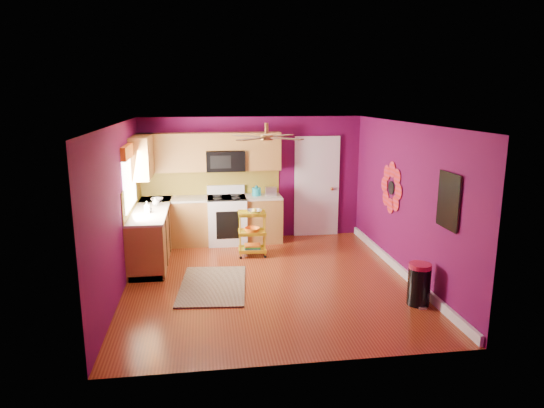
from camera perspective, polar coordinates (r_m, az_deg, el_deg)
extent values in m
plane|color=maroon|center=(7.90, -0.41, -8.99)|extent=(5.00, 5.00, 0.00)
cube|color=#5A0A40|center=(9.96, -2.34, 3.04)|extent=(4.50, 0.04, 2.50)
cube|color=#5A0A40|center=(5.15, 3.30, -6.22)|extent=(4.50, 0.04, 2.50)
cube|color=#5A0A40|center=(7.57, -17.56, -0.64)|extent=(0.04, 5.00, 2.50)
cube|color=#5A0A40|center=(8.13, 15.49, 0.38)|extent=(0.04, 5.00, 2.50)
cube|color=silver|center=(7.35, -0.44, 9.43)|extent=(4.50, 5.00, 0.04)
cube|color=white|center=(8.44, 14.83, -7.48)|extent=(0.05, 4.90, 0.14)
cube|color=brown|center=(9.02, -13.98, -3.57)|extent=(0.60, 2.30, 0.90)
cube|color=brown|center=(9.79, -7.08, -2.01)|extent=(2.80, 0.60, 0.90)
cube|color=beige|center=(8.91, -14.14, -0.67)|extent=(0.63, 2.30, 0.04)
cube|color=beige|center=(9.68, -7.15, 0.68)|extent=(2.80, 0.63, 0.04)
cube|color=black|center=(9.14, -13.85, -5.98)|extent=(0.54, 2.30, 0.10)
cube|color=black|center=(9.90, -7.02, -4.25)|extent=(2.80, 0.54, 0.10)
cube|color=white|center=(9.77, -5.32, -1.94)|extent=(0.76, 0.66, 0.92)
cube|color=black|center=(9.66, -5.37, 0.73)|extent=(0.76, 0.62, 0.03)
cube|color=white|center=(9.91, -5.47, 1.71)|extent=(0.76, 0.06, 0.18)
cube|color=black|center=(9.46, -5.22, -2.50)|extent=(0.45, 0.02, 0.55)
cube|color=brown|center=(9.69, -11.72, 5.95)|extent=(1.32, 0.33, 0.75)
cube|color=brown|center=(9.74, -1.15, 6.24)|extent=(0.72, 0.33, 0.75)
cube|color=brown|center=(9.66, -5.56, 7.35)|extent=(0.76, 0.33, 0.34)
cube|color=brown|center=(9.26, -14.97, 5.48)|extent=(0.33, 1.30, 0.75)
cube|color=black|center=(9.67, -5.50, 5.09)|extent=(0.76, 0.38, 0.40)
cube|color=brown|center=(9.92, -7.23, 2.58)|extent=(2.80, 0.01, 0.51)
cube|color=brown|center=(8.89, -16.10, 1.00)|extent=(0.01, 2.30, 0.51)
cube|color=white|center=(8.53, -16.44, 2.94)|extent=(0.03, 1.20, 1.00)
cube|color=orange|center=(8.46, -16.44, 6.08)|extent=(0.08, 1.35, 0.22)
cube|color=white|center=(10.20, 5.26, 1.94)|extent=(0.85, 0.04, 2.05)
cube|color=white|center=(10.18, 5.28, 1.92)|extent=(0.95, 0.02, 2.15)
sphere|color=#BF8C3F|center=(10.23, 7.07, 1.78)|extent=(0.07, 0.07, 0.07)
cylinder|color=black|center=(8.64, 13.85, 1.86)|extent=(0.01, 0.24, 0.24)
cube|color=teal|center=(6.83, 20.11, 0.35)|extent=(0.03, 0.52, 0.72)
cube|color=black|center=(6.82, 20.00, 0.35)|extent=(0.01, 0.56, 0.76)
cylinder|color=#BF8C3F|center=(7.55, -0.65, 8.91)|extent=(0.06, 0.06, 0.16)
cylinder|color=#BF8C3F|center=(7.56, -0.64, 7.85)|extent=(0.20, 0.20, 0.08)
cube|color=#4C2D19|center=(7.87, 1.06, 8.03)|extent=(0.47, 0.47, 0.01)
cube|color=#4C2D19|center=(7.80, -2.88, 7.98)|extent=(0.47, 0.47, 0.01)
cube|color=#4C2D19|center=(7.27, -2.49, 7.64)|extent=(0.47, 0.47, 0.01)
cube|color=#4C2D19|center=(7.34, 1.73, 7.70)|extent=(0.47, 0.47, 0.01)
cube|color=black|center=(7.73, -6.97, -9.48)|extent=(1.15, 1.71, 0.02)
cylinder|color=gold|center=(8.78, -3.74, -3.84)|extent=(0.02, 0.02, 0.78)
cylinder|color=gold|center=(8.81, -0.82, -3.76)|extent=(0.02, 0.02, 0.78)
cylinder|color=gold|center=(9.08, -3.82, -3.28)|extent=(0.02, 0.02, 0.78)
cylinder|color=gold|center=(9.10, -0.99, -3.21)|extent=(0.02, 0.02, 0.78)
sphere|color=black|center=(8.90, -3.70, -6.29)|extent=(0.05, 0.05, 0.05)
sphere|color=black|center=(8.93, -0.82, -6.21)|extent=(0.05, 0.05, 0.05)
sphere|color=black|center=(9.20, -3.78, -5.66)|extent=(0.05, 0.05, 0.05)
sphere|color=black|center=(9.22, -0.99, -5.59)|extent=(0.05, 0.05, 0.05)
cube|color=gold|center=(8.84, -2.36, -1.22)|extent=(0.52, 0.38, 0.03)
cube|color=gold|center=(8.94, -2.34, -3.43)|extent=(0.52, 0.38, 0.03)
cube|color=gold|center=(9.03, -2.33, -5.44)|extent=(0.52, 0.38, 0.03)
imported|color=beige|center=(8.83, -2.07, -0.91)|extent=(0.29, 0.29, 0.07)
sphere|color=yellow|center=(8.83, -2.07, -0.78)|extent=(0.09, 0.09, 0.09)
imported|color=orange|center=(8.92, -2.35, -3.07)|extent=(0.30, 0.30, 0.09)
cube|color=navy|center=(9.02, -2.33, -5.25)|extent=(0.30, 0.23, 0.04)
cube|color=#267233|center=(9.01, -2.33, -5.04)|extent=(0.30, 0.23, 0.03)
cube|color=orange|center=(9.00, -2.33, -4.86)|extent=(0.30, 0.23, 0.03)
cylinder|color=black|center=(7.26, 16.89, -9.25)|extent=(0.34, 0.34, 0.54)
cylinder|color=#AA1839|center=(7.16, 17.05, -6.99)|extent=(0.32, 0.32, 0.06)
cube|color=beige|center=(7.23, 17.29, -11.60)|extent=(0.11, 0.06, 0.03)
cylinder|color=teal|center=(9.75, -1.83, 1.45)|extent=(0.18, 0.18, 0.16)
sphere|color=teal|center=(9.73, -1.84, 2.03)|extent=(0.06, 0.06, 0.06)
cube|color=beige|center=(9.72, -0.15, 1.49)|extent=(0.22, 0.15, 0.18)
imported|color=#EA3F72|center=(8.58, -14.49, -0.35)|extent=(0.09, 0.09, 0.20)
imported|color=white|center=(9.11, -13.55, 0.30)|extent=(0.12, 0.12, 0.16)
imported|color=white|center=(9.50, -13.39, 0.51)|extent=(0.24, 0.24, 0.06)
imported|color=white|center=(8.62, -14.32, -0.68)|extent=(0.11, 0.11, 0.09)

